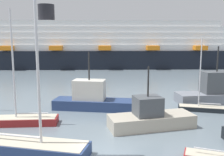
% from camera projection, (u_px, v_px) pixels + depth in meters
% --- Properties ---
extents(ground_plane, '(600.00, 600.00, 0.00)m').
position_uv_depth(ground_plane, '(104.00, 154.00, 16.41)').
color(ground_plane, slate).
extents(sailboat_0, '(6.29, 2.31, 9.95)m').
position_uv_depth(sailboat_0, '(22.00, 119.00, 22.01)').
color(sailboat_0, maroon).
rests_on(sailboat_0, ground_plane).
extents(sailboat_1, '(7.59, 3.37, 12.87)m').
position_uv_depth(sailboat_1, '(33.00, 145.00, 16.23)').
color(sailboat_1, navy).
rests_on(sailboat_1, ground_plane).
extents(sailboat_5, '(5.03, 2.34, 7.52)m').
position_uv_depth(sailboat_5, '(202.00, 107.00, 26.19)').
color(sailboat_5, black).
rests_on(sailboat_5, ground_plane).
extents(fishing_boat_0, '(8.62, 3.27, 6.10)m').
position_uv_depth(fishing_boat_0, '(92.00, 99.00, 26.73)').
color(fishing_boat_0, navy).
rests_on(fishing_boat_0, ground_plane).
extents(fishing_boat_2, '(8.70, 4.05, 6.62)m').
position_uv_depth(fishing_boat_2, '(214.00, 91.00, 29.53)').
color(fishing_boat_2, gray).
rests_on(fishing_boat_2, ground_plane).
extents(fishing_boat_3, '(7.61, 4.40, 5.24)m').
position_uv_depth(fishing_boat_3, '(150.00, 117.00, 21.11)').
color(fishing_boat_3, '#BCB29E').
rests_on(fishing_boat_3, ground_plane).
extents(cruise_ship, '(83.82, 17.35, 16.23)m').
position_uv_depth(cruise_ship, '(104.00, 48.00, 66.25)').
color(cruise_ship, black).
rests_on(cruise_ship, ground_plane).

